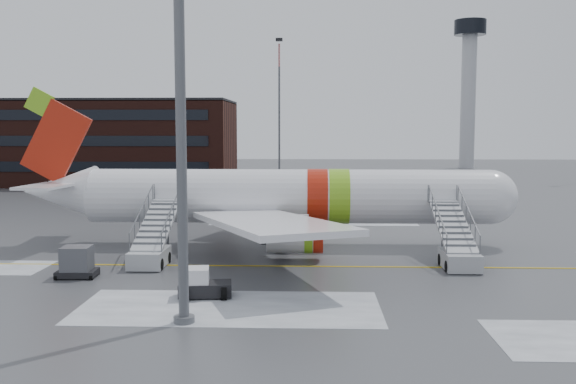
{
  "coord_description": "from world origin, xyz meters",
  "views": [
    {
      "loc": [
        -2.24,
        -38.9,
        8.33
      ],
      "look_at": [
        -3.77,
        3.95,
        4.0
      ],
      "focal_mm": 40.0,
      "sensor_mm": 36.0,
      "label": 1
    }
  ],
  "objects_px": {
    "uld_container": "(77,263)",
    "airliner": "(276,197)",
    "airstair_fwd": "(457,249)",
    "airstair_aft": "(152,247)",
    "light_mast_near": "(180,47)",
    "pushback_tug": "(202,284)"
  },
  "relations": [
    {
      "from": "uld_container",
      "to": "airliner",
      "type": "bearing_deg",
      "value": 44.06
    },
    {
      "from": "airliner",
      "to": "airstair_fwd",
      "type": "bearing_deg",
      "value": -30.07
    },
    {
      "from": "airliner",
      "to": "airstair_aft",
      "type": "distance_m",
      "value": 10.01
    },
    {
      "from": "airstair_aft",
      "to": "light_mast_near",
      "type": "xyz_separation_m",
      "value": [
        4.28,
        -11.76,
        10.53
      ]
    },
    {
      "from": "airstair_aft",
      "to": "uld_container",
      "type": "relative_size",
      "value": 3.48
    },
    {
      "from": "light_mast_near",
      "to": "airstair_aft",
      "type": "bearing_deg",
      "value": 110.01
    },
    {
      "from": "airstair_aft",
      "to": "light_mast_near",
      "type": "distance_m",
      "value": 16.36
    },
    {
      "from": "airstair_fwd",
      "to": "airstair_aft",
      "type": "distance_m",
      "value": 18.49
    },
    {
      "from": "airliner",
      "to": "pushback_tug",
      "type": "bearing_deg",
      "value": -101.45
    },
    {
      "from": "airstair_fwd",
      "to": "light_mast_near",
      "type": "bearing_deg",
      "value": -140.37
    },
    {
      "from": "airstair_aft",
      "to": "light_mast_near",
      "type": "bearing_deg",
      "value": -69.99
    },
    {
      "from": "airliner",
      "to": "light_mast_near",
      "type": "height_order",
      "value": "light_mast_near"
    },
    {
      "from": "airliner",
      "to": "pushback_tug",
      "type": "xyz_separation_m",
      "value": [
        -2.86,
        -14.14,
        -2.77
      ]
    },
    {
      "from": "airstair_fwd",
      "to": "pushback_tug",
      "type": "height_order",
      "value": "airstair_fwd"
    },
    {
      "from": "airliner",
      "to": "airstair_aft",
      "type": "bearing_deg",
      "value": -137.78
    },
    {
      "from": "airstair_fwd",
      "to": "uld_container",
      "type": "bearing_deg",
      "value": -170.49
    },
    {
      "from": "uld_container",
      "to": "airstair_fwd",
      "type": "bearing_deg",
      "value": 9.51
    },
    {
      "from": "airstair_fwd",
      "to": "airstair_aft",
      "type": "xyz_separation_m",
      "value": [
        -18.49,
        0.0,
        0.0
      ]
    },
    {
      "from": "airstair_fwd",
      "to": "uld_container",
      "type": "relative_size",
      "value": 3.48
    },
    {
      "from": "airstair_fwd",
      "to": "airstair_aft",
      "type": "height_order",
      "value": "same"
    },
    {
      "from": "airliner",
      "to": "airstair_aft",
      "type": "relative_size",
      "value": 4.55
    },
    {
      "from": "airliner",
      "to": "uld_container",
      "type": "height_order",
      "value": "airliner"
    }
  ]
}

